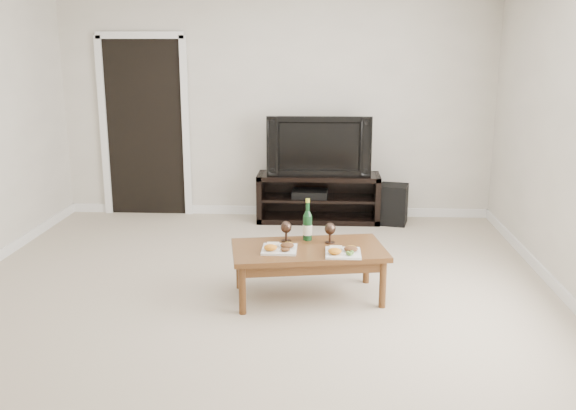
# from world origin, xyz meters

# --- Properties ---
(floor) EXTENTS (5.50, 5.50, 0.00)m
(floor) POSITION_xyz_m (0.00, 0.00, 0.00)
(floor) COLOR #BBAE96
(floor) RESTS_ON ground
(back_wall) EXTENTS (5.00, 0.04, 2.60)m
(back_wall) POSITION_xyz_m (0.00, 2.77, 1.30)
(back_wall) COLOR silver
(back_wall) RESTS_ON ground
(doorway) EXTENTS (0.90, 0.02, 2.05)m
(doorway) POSITION_xyz_m (-1.55, 2.73, 1.02)
(doorway) COLOR black
(doorway) RESTS_ON ground
(media_console) EXTENTS (1.39, 0.45, 0.55)m
(media_console) POSITION_xyz_m (0.50, 2.50, 0.28)
(media_console) COLOR black
(media_console) RESTS_ON ground
(television) EXTENTS (1.17, 0.17, 0.67)m
(television) POSITION_xyz_m (0.50, 2.50, 0.89)
(television) COLOR black
(television) RESTS_ON media_console
(av_receiver) EXTENTS (0.41, 0.32, 0.08)m
(av_receiver) POSITION_xyz_m (0.40, 2.48, 0.33)
(av_receiver) COLOR black
(av_receiver) RESTS_ON media_console
(subwoofer) EXTENTS (0.36, 0.36, 0.45)m
(subwoofer) POSITION_xyz_m (1.35, 2.42, 0.23)
(subwoofer) COLOR black
(subwoofer) RESTS_ON ground
(coffee_table) EXTENTS (1.30, 0.86, 0.42)m
(coffee_table) POSITION_xyz_m (0.45, 0.17, 0.21)
(coffee_table) COLOR brown
(coffee_table) RESTS_ON ground
(plate_left) EXTENTS (0.27, 0.27, 0.07)m
(plate_left) POSITION_xyz_m (0.22, 0.09, 0.45)
(plate_left) COLOR white
(plate_left) RESTS_ON coffee_table
(plate_right) EXTENTS (0.27, 0.27, 0.07)m
(plate_right) POSITION_xyz_m (0.72, 0.02, 0.45)
(plate_right) COLOR white
(plate_right) RESTS_ON coffee_table
(wine_bottle) EXTENTS (0.07, 0.07, 0.35)m
(wine_bottle) POSITION_xyz_m (0.43, 0.38, 0.59)
(wine_bottle) COLOR #0F3718
(wine_bottle) RESTS_ON coffee_table
(goblet_left) EXTENTS (0.09, 0.09, 0.17)m
(goblet_left) POSITION_xyz_m (0.26, 0.33, 0.51)
(goblet_left) COLOR #35251D
(goblet_left) RESTS_ON coffee_table
(goblet_right) EXTENTS (0.09, 0.09, 0.17)m
(goblet_right) POSITION_xyz_m (0.62, 0.31, 0.51)
(goblet_right) COLOR #35251D
(goblet_right) RESTS_ON coffee_table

